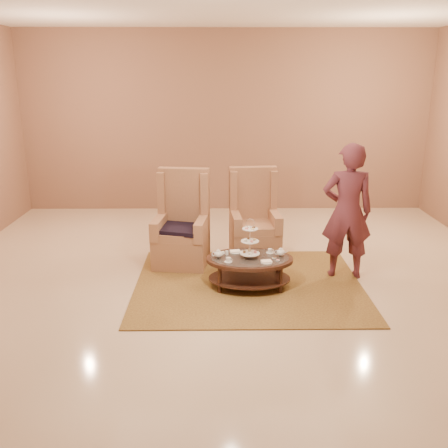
{
  "coord_description": "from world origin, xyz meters",
  "views": [
    {
      "loc": [
        -0.14,
        -5.95,
        2.67
      ],
      "look_at": [
        -0.07,
        0.2,
        0.81
      ],
      "focal_mm": 40.0,
      "sensor_mm": 36.0,
      "label": 1
    }
  ],
  "objects_px": {
    "armchair_left": "(182,232)",
    "person": "(347,212)",
    "tea_table": "(250,263)",
    "armchair_right": "(254,226)"
  },
  "relations": [
    {
      "from": "tea_table",
      "to": "person",
      "type": "distance_m",
      "value": 1.48
    },
    {
      "from": "tea_table",
      "to": "armchair_left",
      "type": "distance_m",
      "value": 1.31
    },
    {
      "from": "armchair_left",
      "to": "armchair_right",
      "type": "bearing_deg",
      "value": 24.66
    },
    {
      "from": "armchair_left",
      "to": "person",
      "type": "height_order",
      "value": "person"
    },
    {
      "from": "armchair_left",
      "to": "person",
      "type": "relative_size",
      "value": 0.75
    },
    {
      "from": "tea_table",
      "to": "armchair_left",
      "type": "height_order",
      "value": "armchair_left"
    },
    {
      "from": "armchair_right",
      "to": "person",
      "type": "bearing_deg",
      "value": -41.25
    },
    {
      "from": "armchair_left",
      "to": "tea_table",
      "type": "bearing_deg",
      "value": -37.78
    },
    {
      "from": "tea_table",
      "to": "armchair_right",
      "type": "relative_size",
      "value": 0.85
    },
    {
      "from": "armchair_left",
      "to": "armchair_right",
      "type": "height_order",
      "value": "armchair_left"
    }
  ]
}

